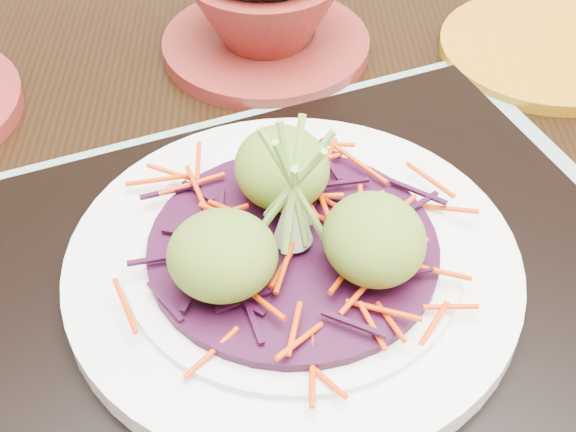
{
  "coord_description": "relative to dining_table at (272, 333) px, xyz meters",
  "views": [
    {
      "loc": [
        -0.14,
        -0.37,
        1.09
      ],
      "look_at": [
        -0.09,
        -0.03,
        0.76
      ],
      "focal_mm": 50.0,
      "sensor_mm": 36.0,
      "label": 1
    }
  ],
  "objects": [
    {
      "name": "dining_table",
      "position": [
        0.0,
        0.0,
        0.0
      ],
      "size": [
        1.21,
        0.88,
        0.71
      ],
      "rotation": [
        0.0,
        0.0,
        -0.11
      ],
      "color": "black",
      "rests_on": "ground"
    },
    {
      "name": "placemat",
      "position": [
        0.01,
        -0.05,
        0.1
      ],
      "size": [
        0.56,
        0.48,
        0.0
      ],
      "primitive_type": "cube",
      "rotation": [
        0.0,
        0.0,
        0.25
      ],
      "color": "gray",
      "rests_on": "dining_table"
    },
    {
      "name": "serving_tray",
      "position": [
        0.01,
        -0.05,
        0.11
      ],
      "size": [
        0.48,
        0.41,
        0.02
      ],
      "primitive_type": "cube",
      "rotation": [
        0.0,
        0.0,
        0.25
      ],
      "color": "black",
      "rests_on": "placemat"
    },
    {
      "name": "white_plate",
      "position": [
        0.01,
        -0.05,
        0.13
      ],
      "size": [
        0.27,
        0.27,
        0.02
      ],
      "color": "white",
      "rests_on": "serving_tray"
    },
    {
      "name": "cabbage_bed",
      "position": [
        0.01,
        -0.05,
        0.14
      ],
      "size": [
        0.17,
        0.17,
        0.01
      ],
      "primitive_type": "cylinder",
      "color": "#330A28",
      "rests_on": "white_plate"
    },
    {
      "name": "carrot_julienne",
      "position": [
        0.01,
        -0.05,
        0.15
      ],
      "size": [
        0.21,
        0.21,
        0.01
      ],
      "primitive_type": null,
      "color": "#E63B04",
      "rests_on": "cabbage_bed"
    },
    {
      "name": "guacamole_scoops",
      "position": [
        0.01,
        -0.05,
        0.16
      ],
      "size": [
        0.15,
        0.13,
        0.05
      ],
      "color": "olive",
      "rests_on": "cabbage_bed"
    },
    {
      "name": "scallion_garnish",
      "position": [
        0.01,
        -0.05,
        0.18
      ],
      "size": [
        0.06,
        0.06,
        0.09
      ],
      "primitive_type": null,
      "color": "#81BA4A",
      "rests_on": "cabbage_bed"
    },
    {
      "name": "terracotta_bowl_set",
      "position": [
        0.03,
        0.23,
        0.13
      ],
      "size": [
        0.2,
        0.2,
        0.07
      ],
      "rotation": [
        0.0,
        0.0,
        0.15
      ],
      "color": "maroon",
      "rests_on": "dining_table"
    },
    {
      "name": "yellow_plate",
      "position": [
        0.26,
        0.19,
        0.1
      ],
      "size": [
        0.18,
        0.18,
        0.01
      ],
      "primitive_type": "cylinder",
      "rotation": [
        0.0,
        0.0,
        0.01
      ],
      "color": "#AA6D12",
      "rests_on": "dining_table"
    }
  ]
}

